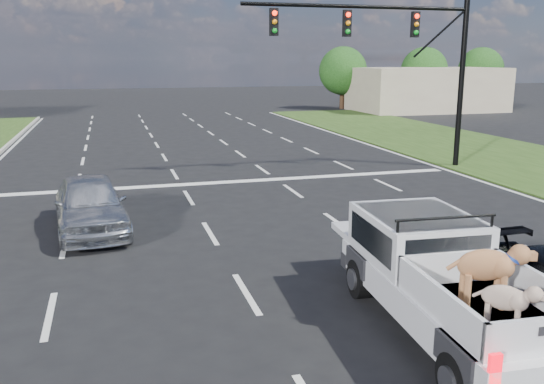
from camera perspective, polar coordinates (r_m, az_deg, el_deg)
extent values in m
plane|color=black|center=(11.54, 6.03, -9.05)|extent=(160.00, 160.00, 0.00)
cube|color=silver|center=(16.53, -19.43, -2.87)|extent=(0.12, 60.00, 0.01)
cube|color=silver|center=(16.64, -7.33, -2.11)|extent=(0.12, 60.00, 0.01)
cube|color=silver|center=(17.47, 4.09, -1.30)|extent=(0.12, 60.00, 0.01)
cube|color=silver|center=(18.93, 14.11, -0.55)|extent=(0.12, 60.00, 0.01)
cube|color=silver|center=(20.90, 22.59, 0.10)|extent=(0.15, 60.00, 0.01)
cube|color=silver|center=(20.77, -4.22, 1.01)|extent=(17.00, 0.45, 0.01)
cylinder|color=black|center=(24.56, 18.26, 10.48)|extent=(0.22, 0.22, 7.00)
cylinder|color=black|center=(22.44, 8.72, 17.70)|extent=(9.00, 0.14, 0.14)
cube|color=black|center=(23.43, 14.00, 15.80)|extent=(0.30, 0.18, 0.95)
sphere|color=red|center=(23.36, 14.18, 16.54)|extent=(0.18, 0.18, 0.18)
cube|color=black|center=(22.20, 7.44, 16.24)|extent=(0.30, 0.18, 0.95)
sphere|color=red|center=(22.12, 7.58, 17.02)|extent=(0.18, 0.18, 0.18)
cube|color=black|center=(21.26, 0.18, 16.48)|extent=(0.30, 0.18, 0.95)
sphere|color=red|center=(21.18, 0.27, 17.31)|extent=(0.18, 0.18, 0.18)
cube|color=tan|center=(51.11, 15.06, 9.79)|extent=(12.00, 7.00, 3.60)
cylinder|color=#332114|center=(52.03, 6.97, 9.39)|extent=(0.44, 0.44, 2.16)
sphere|color=#15380F|center=(51.94, 7.04, 11.83)|extent=(4.20, 4.20, 4.20)
cylinder|color=#332114|center=(55.61, 14.70, 9.29)|extent=(0.44, 0.44, 2.16)
sphere|color=#15380F|center=(55.52, 14.83, 11.58)|extent=(4.20, 4.20, 4.20)
cylinder|color=#332114|center=(58.86, 19.81, 9.14)|extent=(0.44, 0.44, 2.16)
sphere|color=#15380F|center=(58.78, 19.98, 11.30)|extent=(4.20, 4.20, 4.20)
cylinder|color=black|center=(8.01, 17.96, -17.33)|extent=(0.32, 0.74, 0.72)
cylinder|color=black|center=(10.88, 8.70, -8.49)|extent=(0.32, 0.74, 0.72)
cylinder|color=black|center=(11.55, 16.51, -7.61)|extent=(0.32, 0.74, 0.72)
cube|color=silver|center=(9.68, 17.06, -10.04)|extent=(2.15, 5.17, 0.50)
cube|color=silver|center=(10.44, 14.17, -4.30)|extent=(1.90, 2.31, 0.82)
cube|color=black|center=(9.52, 17.02, -5.99)|extent=(1.48, 0.13, 0.59)
cylinder|color=black|center=(9.47, 16.87, -2.47)|extent=(1.72, 0.16, 0.05)
cube|color=black|center=(8.72, 20.75, -11.39)|extent=(1.86, 2.54, 0.06)
cube|color=silver|center=(8.22, 16.05, -10.45)|extent=(0.24, 2.43, 0.50)
cube|color=silver|center=(9.06, 25.27, -8.98)|extent=(0.24, 2.43, 0.50)
cube|color=#F30513|center=(7.26, 21.18, -16.07)|extent=(0.16, 0.07, 0.38)
imported|color=#B6B9BE|center=(15.38, -17.55, -1.15)|extent=(2.07, 4.35, 1.43)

